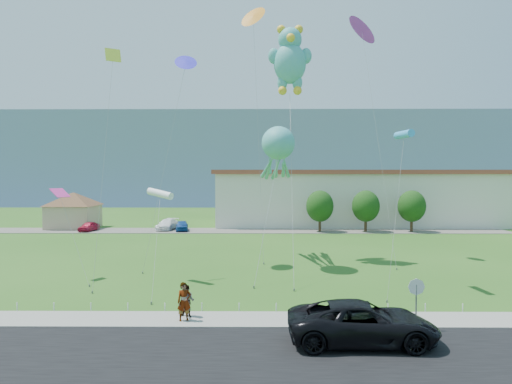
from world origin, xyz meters
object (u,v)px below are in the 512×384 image
(warehouse, at_px, (416,197))
(parked_car_white, at_px, (167,224))
(stop_sign, at_px, (416,292))
(parked_car_blue, at_px, (182,226))
(suv, at_px, (362,323))
(parked_car_red, at_px, (89,226))
(pavilion, at_px, (74,207))
(teddy_bear_kite, at_px, (290,58))
(pedestrian_left, at_px, (184,301))
(pedestrian_right, at_px, (187,301))
(octopus_kite, at_px, (278,153))

(warehouse, bearing_deg, parked_car_white, -167.51)
(stop_sign, height_order, parked_car_blue, stop_sign)
(suv, distance_m, parked_car_red, 48.42)
(pavilion, xyz_separation_m, parked_car_red, (3.55, -3.80, -2.35))
(parked_car_red, xyz_separation_m, teddy_bear_kite, (25.19, -19.91, 16.86))
(pedestrian_left, xyz_separation_m, pedestrian_right, (0.05, 0.60, -0.14))
(warehouse, distance_m, stop_sign, 51.00)
(pedestrian_left, xyz_separation_m, parked_car_red, (-18.79, 37.26, -0.38))
(parked_car_red, bearing_deg, warehouse, 21.65)
(pavilion, xyz_separation_m, suv, (30.57, -43.97, -2.06))
(pavilion, distance_m, stop_sign, 53.90)
(parked_car_blue, height_order, octopus_kite, octopus_kite)
(suv, relative_size, parked_car_red, 1.80)
(parked_car_white, bearing_deg, parked_car_blue, -19.03)
(suv, xyz_separation_m, octopus_kite, (-2.98, 17.84, 8.27))
(octopus_kite, bearing_deg, stop_sign, -69.80)
(parked_car_red, height_order, octopus_kite, octopus_kite)
(pedestrian_left, distance_m, octopus_kite, 17.81)
(suv, height_order, parked_car_red, suv)
(pavilion, bearing_deg, stop_sign, -51.56)
(pavilion, bearing_deg, suv, -55.19)
(pavilion, distance_m, pedestrian_left, 46.78)
(parked_car_white, bearing_deg, teddy_bear_kite, -46.15)
(pedestrian_right, height_order, parked_car_red, pedestrian_right)
(parked_car_red, relative_size, octopus_kite, 0.27)
(stop_sign, relative_size, parked_car_blue, 0.63)
(pedestrian_left, bearing_deg, parked_car_red, 95.24)
(pedestrian_left, bearing_deg, stop_sign, -27.39)
(pedestrian_right, xyz_separation_m, parked_car_white, (-8.81, 38.38, -0.15))
(warehouse, relative_size, parked_car_white, 12.48)
(parked_car_red, distance_m, octopus_kite, 33.91)
(pedestrian_left, relative_size, pedestrian_right, 1.17)
(stop_sign, relative_size, pedestrian_left, 1.31)
(pedestrian_right, distance_m, octopus_kite, 17.36)
(stop_sign, relative_size, parked_car_red, 0.69)
(pedestrian_right, xyz_separation_m, teddy_bear_kite, (6.35, 16.75, 16.61))
(warehouse, xyz_separation_m, suv, (-19.43, -49.97, -3.16))
(pedestrian_left, relative_size, parked_car_white, 0.39)
(parked_car_red, distance_m, teddy_bear_kite, 36.26)
(pavilion, bearing_deg, pedestrian_left, -61.45)
(parked_car_white, xyz_separation_m, octopus_kite, (14.01, -24.06, 8.46))
(warehouse, height_order, suv, warehouse)
(suv, xyz_separation_m, parked_car_red, (-27.02, 40.18, -0.29))
(pedestrian_left, bearing_deg, warehouse, 38.03)
(pedestrian_right, relative_size, teddy_bear_kite, 0.08)
(warehouse, xyz_separation_m, teddy_bear_kite, (-21.27, -29.70, 13.41))
(pedestrian_right, distance_m, parked_car_blue, 37.80)
(teddy_bear_kite, bearing_deg, pedestrian_right, -110.77)
(warehouse, relative_size, stop_sign, 24.40)
(pavilion, height_order, stop_sign, pavilion)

